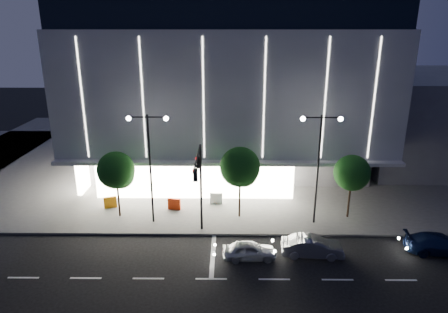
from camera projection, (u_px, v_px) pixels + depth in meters
name	position (u px, v px, depth m)	size (l,w,h in m)	color
ground	(182.00, 265.00, 26.74)	(160.00, 160.00, 0.00)	black
sidewalk_museum	(244.00, 154.00, 49.47)	(70.00, 40.00, 0.15)	#474747
museum	(228.00, 82.00, 45.00)	(30.00, 25.80, 18.00)	#4C4C51
annex_building	(420.00, 116.00, 47.71)	(16.00, 20.00, 10.00)	#4C4C51
traffic_mast	(199.00, 177.00, 28.33)	(0.33, 5.89, 7.07)	black
street_lamp_west	(149.00, 153.00, 30.61)	(3.16, 0.36, 9.00)	black
street_lamp_east	(319.00, 154.00, 30.48)	(3.16, 0.36, 9.00)	black
tree_left	(117.00, 172.00, 32.21)	(3.02, 3.02, 5.72)	black
tree_mid	(240.00, 169.00, 32.02)	(3.25, 3.25, 6.15)	black
tree_right	(352.00, 175.00, 32.07)	(2.91, 2.91, 5.51)	black
car_lead	(249.00, 250.00, 27.34)	(1.48, 3.68, 1.26)	#B9BDC1
car_second	(312.00, 247.00, 27.66)	(1.48, 4.25, 1.40)	#919498
car_third	(440.00, 244.00, 28.01)	(1.93, 4.75, 1.38)	#121F46
barrier_a	(110.00, 202.00, 34.72)	(1.10, 0.25, 1.00)	orange
barrier_c	(174.00, 204.00, 34.39)	(1.10, 0.25, 1.00)	red
barrier_d	(216.00, 198.00, 35.53)	(1.10, 0.25, 1.00)	white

